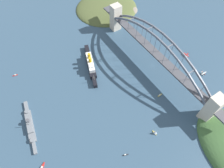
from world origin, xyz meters
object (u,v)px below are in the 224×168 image
small_boat_2 (42,167)px  naval_cruiser (30,125)px  harbor_arch_bridge (156,54)px  seaplane_taxiing_near_bridge (186,55)px  ocean_liner (90,64)px  seaplane_second_in_formation (203,73)px  small_boat_3 (155,132)px  small_boat_0 (15,75)px  small_boat_4 (160,95)px  small_boat_1 (125,155)px

small_boat_2 → naval_cruiser: bearing=-6.1°
harbor_arch_bridge → naval_cruiser: harbor_arch_bridge is taller
seaplane_taxiing_near_bridge → small_boat_2: bearing=97.8°
ocean_liner → seaplane_second_in_formation: 180.87m
naval_cruiser → small_boat_3: size_ratio=10.05×
harbor_arch_bridge → seaplane_taxiing_near_bridge: 68.31m
harbor_arch_bridge → small_boat_0: harbor_arch_bridge is taller
naval_cruiser → small_boat_3: bearing=-126.4°
ocean_liner → naval_cruiser: ocean_liner is taller
small_boat_4 → ocean_liner: bearing=28.9°
small_boat_3 → naval_cruiser: bearing=53.6°
small_boat_3 → small_boat_2: bearing=74.0°
seaplane_second_in_formation → small_boat_3: bearing=105.0°
small_boat_0 → small_boat_4: 227.43m
harbor_arch_bridge → ocean_liner: bearing=58.2°
small_boat_2 → ocean_liner: bearing=-49.9°
small_boat_0 → small_boat_4: small_boat_4 is taller
seaplane_taxiing_near_bridge → small_boat_1: size_ratio=1.52×
small_boat_4 → small_boat_2: bearing=90.3°
harbor_arch_bridge → small_boat_4: harbor_arch_bridge is taller
naval_cruiser → small_boat_2: size_ratio=8.19×
small_boat_1 → small_boat_3: (1.70, -48.33, 2.98)m
ocean_liner → seaplane_taxiing_near_bridge: ocean_liner is taller
small_boat_1 → seaplane_second_in_formation: bearing=-78.5°
ocean_liner → small_boat_1: (-147.64, 34.32, -5.64)m
small_boat_1 → small_boat_2: small_boat_2 is taller
seaplane_taxiing_near_bridge → small_boat_0: bearing=65.7°
seaplane_taxiing_near_bridge → ocean_liner: bearing=65.3°
naval_cruiser → seaplane_taxiing_near_bridge: naval_cruiser is taller
ocean_liner → seaplane_second_in_formation: bearing=-128.1°
seaplane_taxiing_near_bridge → naval_cruiser: bearing=85.6°
harbor_arch_bridge → small_boat_1: 155.38m
harbor_arch_bridge → seaplane_second_in_formation: 84.27m
harbor_arch_bridge → small_boat_3: (-92.18, 72.54, -23.84)m
small_boat_1 → small_boat_4: (42.83, -92.19, 0.17)m
harbor_arch_bridge → seaplane_second_in_formation: size_ratio=28.30×
harbor_arch_bridge → ocean_liner: size_ratio=3.34×
small_boat_1 → small_boat_4: 101.65m
seaplane_taxiing_near_bridge → seaplane_second_in_formation: (-43.39, 6.11, -0.15)m
harbor_arch_bridge → ocean_liner: (53.76, 86.55, -21.18)m
harbor_arch_bridge → seaplane_second_in_formation: bearing=-136.2°
small_boat_1 → small_boat_4: size_ratio=0.91×
small_boat_0 → harbor_arch_bridge: bearing=-117.4°
seaplane_taxiing_near_bridge → small_boat_2: seaplane_taxiing_near_bridge is taller
small_boat_4 → small_boat_0: bearing=47.7°
small_boat_0 → small_boat_1: 210.19m
small_boat_0 → seaplane_taxiing_near_bridge: bearing=-114.3°
ocean_liner → naval_cruiser: 128.56m
naval_cruiser → seaplane_second_in_formation: bearing=-103.8°
ocean_liner → small_boat_1: size_ratio=11.62×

